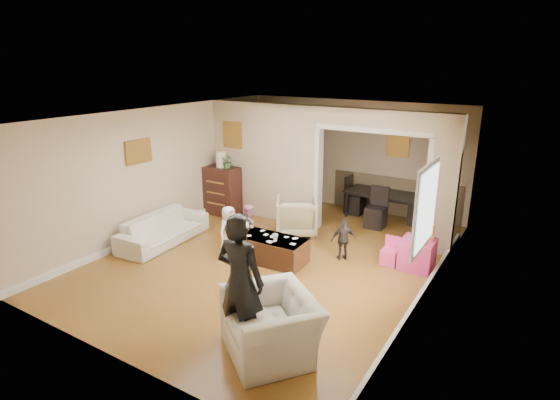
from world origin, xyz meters
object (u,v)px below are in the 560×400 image
Objects in this scene: armchair_back at (296,216)px; child_kneel_a at (229,231)px; table_lamp at (221,160)px; dining_table at (386,206)px; armchair_front at (271,325)px; child_toddler at (343,239)px; adult_person at (240,281)px; child_kneel_b at (250,226)px; dresser at (222,191)px; coffee_cup at (275,237)px; play_table at (417,254)px; sofa at (163,229)px; coffee_table at (272,250)px; cyan_cup at (412,238)px.

armchair_back is 0.90× the size of child_kneel_a.
dining_table is (3.39, 1.67, -0.99)m from table_lamp.
armchair_front is 5.50m from table_lamp.
armchair_back is 1.51m from child_toddler.
child_kneel_b is (-1.70, 2.57, -0.45)m from adult_person.
dining_table is at bearing 26.22° from dresser.
child_kneel_a is (-1.82, -3.43, 0.16)m from dining_table.
armchair_front is at bearing -58.87° from coffee_cup.
play_table is 0.31× the size of adult_person.
coffee_cup is (2.41, 0.34, 0.22)m from sofa.
child_kneel_b is (1.72, -1.31, -0.87)m from table_lamp.
coffee_cup is 0.06× the size of adult_person.
child_kneel_b reaches higher than coffee_table.
table_lamp is at bearing 172.35° from armchair_front.
dining_table is 1.90× the size of child_kneel_a.
play_table is 0.70× the size of child_toddler.
table_lamp is at bearing -0.42° from sofa.
table_lamp is at bearing 173.03° from cyan_cup.
armchair_front is 2.54m from coffee_cup.
coffee_table is 0.69× the size of adult_person.
coffee_table is at bearing -103.59° from dining_table.
coffee_table is at bearing -70.19° from adult_person.
coffee_cup is at bearing -85.50° from sofa.
coffee_cup is at bearing -33.38° from table_lamp.
table_lamp is at bearing 146.36° from coffee_table.
child_toddler is at bearing -97.18° from child_kneel_b.
dining_table is (1.28, 1.87, -0.07)m from armchair_back.
sofa is at bearing -162.12° from play_table.
table_lamp reaches higher than child_kneel_b.
coffee_table is 3.42m from dining_table.
table_lamp is (-3.83, 3.83, 0.93)m from armchair_front.
table_lamp reaches higher than armchair_front.
adult_person is 3.12m from child_kneel_b.
adult_person reaches higher than dining_table.
dresser is (-0.11, 2.00, 0.28)m from sofa.
child_kneel_a is (-3.14, -1.25, 0.21)m from play_table.
child_kneel_a reaches higher than play_table.
coffee_cup is at bearing -152.40° from play_table.
child_toddler reaches higher than coffee_cup.
armchair_back is 0.75× the size of dresser.
cyan_cup is (4.50, 1.43, 0.28)m from sofa.
armchair_back is at bearing -121.48° from dining_table.
armchair_front is 2.64m from coffee_table.
dresser is 2.16m from child_kneel_b.
play_table is 6.88× the size of cyan_cup.
play_table is (0.88, 3.32, -0.11)m from armchair_front.
dresser is (-2.11, 0.20, 0.18)m from armchair_back.
child_toddler is at bearing 35.54° from coffee_table.
child_kneel_b is (-0.80, 0.35, -0.07)m from coffee_cup.
dresser is 1.29× the size of child_kneel_b.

